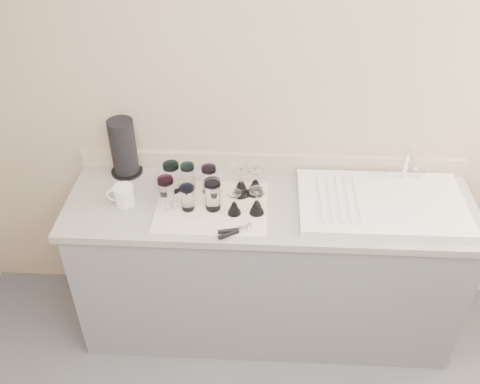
# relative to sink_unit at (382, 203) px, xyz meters

# --- Properties ---
(room_envelope) EXTENTS (3.54, 3.50, 2.52)m
(room_envelope) POSITION_rel_sink_unit_xyz_m (-0.55, -1.20, 0.64)
(room_envelope) COLOR #515156
(room_envelope) RESTS_ON ground
(counter_unit) EXTENTS (2.06, 0.62, 0.90)m
(counter_unit) POSITION_rel_sink_unit_xyz_m (-0.55, -0.00, -0.47)
(counter_unit) COLOR slate
(counter_unit) RESTS_ON ground
(sink_unit) EXTENTS (0.82, 0.50, 0.22)m
(sink_unit) POSITION_rel_sink_unit_xyz_m (0.00, 0.00, 0.00)
(sink_unit) COLOR white
(sink_unit) RESTS_ON counter_unit
(dish_towel) EXTENTS (0.55, 0.42, 0.01)m
(dish_towel) POSITION_rel_sink_unit_xyz_m (-0.84, -0.06, -0.02)
(dish_towel) COLOR white
(dish_towel) RESTS_ON counter_unit
(tumbler_teal) EXTENTS (0.08, 0.08, 0.16)m
(tumbler_teal) POSITION_rel_sink_unit_xyz_m (-1.05, 0.06, 0.07)
(tumbler_teal) COLOR white
(tumbler_teal) RESTS_ON dish_towel
(tumbler_cyan) EXTENTS (0.07, 0.07, 0.15)m
(tumbler_cyan) POSITION_rel_sink_unit_xyz_m (-0.98, 0.08, 0.06)
(tumbler_cyan) COLOR white
(tumbler_cyan) RESTS_ON dish_towel
(tumbler_purple) EXTENTS (0.08, 0.08, 0.15)m
(tumbler_purple) POSITION_rel_sink_unit_xyz_m (-0.87, 0.06, 0.06)
(tumbler_purple) COLOR white
(tumbler_purple) RESTS_ON dish_towel
(tumbler_magenta) EXTENTS (0.08, 0.08, 0.16)m
(tumbler_magenta) POSITION_rel_sink_unit_xyz_m (-1.06, -0.05, 0.07)
(tumbler_magenta) COLOR white
(tumbler_magenta) RESTS_ON dish_towel
(tumbler_blue) EXTENTS (0.07, 0.07, 0.13)m
(tumbler_blue) POSITION_rel_sink_unit_xyz_m (-0.96, -0.08, 0.06)
(tumbler_blue) COLOR white
(tumbler_blue) RESTS_ON dish_towel
(tumbler_lavender) EXTENTS (0.08, 0.08, 0.16)m
(tumbler_lavender) POSITION_rel_sink_unit_xyz_m (-0.83, -0.07, 0.07)
(tumbler_lavender) COLOR white
(tumbler_lavender) RESTS_ON dish_towel
(goblet_back_left) EXTENTS (0.09, 0.09, 0.16)m
(goblet_back_left) POSITION_rel_sink_unit_xyz_m (-0.70, 0.05, 0.04)
(goblet_back_left) COLOR white
(goblet_back_left) RESTS_ON dish_towel
(goblet_back_right) EXTENTS (0.09, 0.09, 0.16)m
(goblet_back_right) POSITION_rel_sink_unit_xyz_m (-0.63, 0.06, 0.04)
(goblet_back_right) COLOR white
(goblet_back_right) RESTS_ON dish_towel
(goblet_front_left) EXTENTS (0.07, 0.07, 0.13)m
(goblet_front_left) POSITION_rel_sink_unit_xyz_m (-0.73, -0.10, 0.03)
(goblet_front_left) COLOR white
(goblet_front_left) RESTS_ON dish_towel
(goblet_front_right) EXTENTS (0.08, 0.08, 0.14)m
(goblet_front_right) POSITION_rel_sink_unit_xyz_m (-0.62, -0.09, 0.03)
(goblet_front_right) COLOR white
(goblet_front_right) RESTS_ON dish_towel
(can_opener) EXTENTS (0.16, 0.10, 0.02)m
(can_opener) POSITION_rel_sink_unit_xyz_m (-0.72, -0.25, -0.00)
(can_opener) COLOR silver
(can_opener) RESTS_ON dish_towel
(white_mug) EXTENTS (0.14, 0.11, 0.10)m
(white_mug) POSITION_rel_sink_unit_xyz_m (-1.28, -0.04, 0.03)
(white_mug) COLOR white
(white_mug) RESTS_ON counter_unit
(paper_towel_roll) EXTENTS (0.17, 0.17, 0.32)m
(paper_towel_roll) POSITION_rel_sink_unit_xyz_m (-1.33, 0.22, 0.14)
(paper_towel_roll) COLOR black
(paper_towel_roll) RESTS_ON counter_unit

